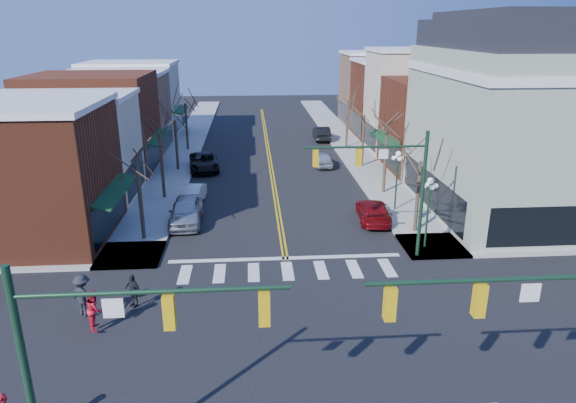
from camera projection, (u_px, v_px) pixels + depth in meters
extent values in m
plane|color=black|center=(298.00, 338.00, 21.41)|extent=(160.00, 160.00, 0.00)
cube|color=#9E9B93|center=(162.00, 194.00, 39.65)|extent=(3.50, 70.00, 0.15)
cube|color=#9E9B93|center=(384.00, 189.00, 40.87)|extent=(3.50, 70.00, 0.15)
cube|color=#612817|center=(18.00, 176.00, 30.13)|extent=(10.00, 8.50, 8.00)
cube|color=beige|center=(63.00, 150.00, 37.53)|extent=(10.00, 7.00, 7.50)
cube|color=#612817|center=(94.00, 124.00, 44.92)|extent=(10.00, 9.00, 8.50)
cube|color=#997054|center=(117.00, 113.00, 52.82)|extent=(10.00, 7.50, 7.80)
cube|color=beige|center=(133.00, 101.00, 60.07)|extent=(10.00, 8.00, 8.20)
cube|color=#612817|center=(446.00, 126.00, 45.49)|extent=(10.00, 8.50, 8.00)
cube|color=beige|center=(419.00, 102.00, 52.48)|extent=(10.00, 7.00, 10.00)
cube|color=#612817|center=(398.00, 100.00, 59.80)|extent=(10.00, 8.00, 8.50)
cube|color=#997054|center=(382.00, 90.00, 67.27)|extent=(10.00, 8.00, 9.00)
cube|color=#99A48E|center=(523.00, 134.00, 34.46)|extent=(12.00, 14.00, 11.00)
cube|color=white|center=(533.00, 71.00, 33.13)|extent=(12.25, 14.25, 0.50)
cube|color=black|center=(538.00, 34.00, 32.39)|extent=(11.40, 13.40, 1.80)
cube|color=black|center=(541.00, 15.00, 32.04)|extent=(9.80, 11.80, 0.60)
cylinder|color=#14331E|center=(30.00, 396.00, 12.75)|extent=(0.20, 0.20, 7.20)
cylinder|color=#14331E|center=(154.00, 292.00, 12.07)|extent=(6.50, 0.12, 0.12)
cube|color=gold|center=(169.00, 312.00, 12.27)|extent=(0.28, 0.28, 0.90)
cube|color=gold|center=(264.00, 308.00, 12.43)|extent=(0.28, 0.28, 0.90)
cylinder|color=#14331E|center=(495.00, 280.00, 12.64)|extent=(6.50, 0.12, 0.12)
cube|color=gold|center=(479.00, 300.00, 12.80)|extent=(0.28, 0.28, 0.90)
cube|color=gold|center=(390.00, 303.00, 12.64)|extent=(0.28, 0.28, 0.90)
cylinder|color=#14331E|center=(422.00, 197.00, 27.74)|extent=(0.20, 0.20, 7.20)
cylinder|color=#14331E|center=(365.00, 147.00, 26.61)|extent=(6.50, 0.12, 0.12)
cube|color=gold|center=(359.00, 157.00, 26.77)|extent=(0.28, 0.28, 0.90)
cube|color=gold|center=(316.00, 158.00, 26.61)|extent=(0.28, 0.28, 0.90)
cylinder|color=#14331E|center=(427.00, 217.00, 29.35)|extent=(0.12, 0.12, 4.00)
sphere|color=white|center=(431.00, 181.00, 28.66)|extent=(0.36, 0.36, 0.36)
cylinder|color=#14331E|center=(396.00, 184.00, 35.49)|extent=(0.12, 0.12, 4.00)
sphere|color=white|center=(399.00, 154.00, 34.79)|extent=(0.36, 0.36, 0.36)
cylinder|color=#382B21|center=(141.00, 203.00, 30.44)|extent=(0.24, 0.24, 4.76)
cylinder|color=#382B21|center=(162.00, 166.00, 37.95)|extent=(0.24, 0.24, 5.04)
cylinder|color=#382B21|center=(177.00, 146.00, 45.58)|extent=(0.24, 0.24, 4.55)
cylinder|color=#382B21|center=(187.00, 127.00, 53.07)|extent=(0.24, 0.24, 4.90)
cylinder|color=#382B21|center=(418.00, 198.00, 31.62)|extent=(0.24, 0.24, 4.62)
cylinder|color=#382B21|center=(385.00, 161.00, 39.09)|extent=(0.24, 0.24, 5.18)
cylinder|color=#382B21|center=(363.00, 141.00, 46.69)|extent=(0.24, 0.24, 4.83)
cylinder|color=#382B21|center=(347.00, 125.00, 54.22)|extent=(0.24, 0.24, 4.97)
imported|color=#AFAEB3|center=(186.00, 211.00, 33.63)|extent=(2.15, 5.09, 1.72)
imported|color=silver|center=(192.00, 195.00, 37.37)|extent=(1.92, 4.19, 1.33)
imported|color=black|center=(204.00, 162.00, 46.23)|extent=(3.17, 5.72, 1.51)
imported|color=maroon|center=(373.00, 211.00, 34.15)|extent=(2.42, 5.00, 1.40)
imported|color=silver|center=(322.00, 159.00, 47.60)|extent=(1.64, 4.03, 1.37)
imported|color=black|center=(322.00, 133.00, 58.53)|extent=(1.72, 4.78, 1.57)
imported|color=red|center=(95.00, 309.00, 21.59)|extent=(0.84, 0.99, 1.78)
imported|color=black|center=(133.00, 290.00, 23.34)|extent=(0.98, 0.85, 1.58)
imported|color=black|center=(83.00, 295.00, 22.53)|extent=(1.46, 1.28, 1.96)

